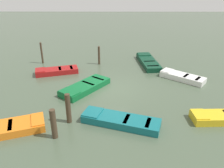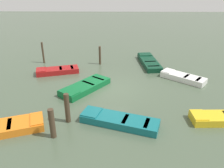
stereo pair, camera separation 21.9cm
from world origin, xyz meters
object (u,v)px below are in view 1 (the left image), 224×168
object	(u,v)px
rowboat_white	(182,77)
rowboat_yellow	(222,117)
mooring_piling_mid_left	(99,55)
rowboat_orange	(16,127)
rowboat_teal	(120,120)
rowboat_green	(85,87)
rowboat_dark_green	(148,62)
mooring_piling_center	(42,53)
mooring_piling_far_left	(68,108)
rowboat_red	(57,71)
mooring_piling_far_right	(54,124)

from	to	relation	value
rowboat_white	rowboat_yellow	xyz separation A→B (m)	(-0.64, 5.49, 0.00)
mooring_piling_mid_left	rowboat_orange	bearing A→B (deg)	69.72
rowboat_white	rowboat_teal	distance (m)	7.56
rowboat_green	rowboat_dark_green	size ratio (longest dim) A/B	0.89
rowboat_yellow	mooring_piling_center	distance (m)	15.16
rowboat_teal	rowboat_dark_green	bearing A→B (deg)	-88.37
rowboat_yellow	mooring_piling_far_left	xyz separation A→B (m)	(8.14, 0.18, 0.61)
rowboat_red	rowboat_white	bearing A→B (deg)	157.04
rowboat_orange	rowboat_green	size ratio (longest dim) A/B	0.81
rowboat_green	mooring_piling_far_left	bearing A→B (deg)	30.89
rowboat_teal	mooring_piling_center	distance (m)	11.55
rowboat_orange	rowboat_yellow	xyz separation A→B (m)	(-10.69, -0.95, -0.00)
mooring_piling_center	mooring_piling_far_right	bearing A→B (deg)	108.68
mooring_piling_far_right	mooring_piling_center	distance (m)	11.11
rowboat_yellow	mooring_piling_mid_left	bearing A→B (deg)	-53.40
rowboat_teal	mooring_piling_mid_left	world-z (taller)	mooring_piling_mid_left
rowboat_yellow	mooring_piling_far_left	bearing A→B (deg)	-0.89
rowboat_orange	mooring_piling_far_right	size ratio (longest dim) A/B	2.03
rowboat_white	rowboat_dark_green	size ratio (longest dim) A/B	0.75
rowboat_yellow	mooring_piling_center	bearing A→B (deg)	-38.78
mooring_piling_far_right	mooring_piling_mid_left	bearing A→B (deg)	-98.36
rowboat_yellow	rowboat_teal	bearing A→B (deg)	1.45
rowboat_red	mooring_piling_center	xyz separation A→B (m)	(1.79, -2.40, 0.73)
mooring_piling_mid_left	mooring_piling_far_left	bearing A→B (deg)	83.27
mooring_piling_mid_left	mooring_piling_far_right	size ratio (longest dim) A/B	1.05
rowboat_red	mooring_piling_far_left	bearing A→B (deg)	91.79
rowboat_green	mooring_piling_far_left	distance (m)	3.92
rowboat_white	mooring_piling_center	distance (m)	12.07
rowboat_teal	mooring_piling_center	size ratio (longest dim) A/B	2.23
rowboat_red	rowboat_orange	bearing A→B (deg)	71.27
rowboat_white	mooring_piling_mid_left	bearing A→B (deg)	11.12
rowboat_green	mooring_piling_center	bearing A→B (deg)	-103.78
rowboat_orange	mooring_piling_center	xyz separation A→B (m)	(1.46, -9.98, 0.73)
mooring_piling_center	rowboat_teal	bearing A→B (deg)	125.57
mooring_piling_far_right	mooring_piling_center	xyz separation A→B (m)	(3.56, -10.52, 0.18)
rowboat_green	rowboat_teal	xyz separation A→B (m)	(-2.30, 4.02, -0.00)
rowboat_green	mooring_piling_mid_left	bearing A→B (deg)	-150.59
rowboat_teal	mooring_piling_far_right	bearing A→B (deg)	38.04
rowboat_dark_green	mooring_piling_mid_left	bearing A→B (deg)	83.89
rowboat_teal	mooring_piling_center	bearing A→B (deg)	-36.41
mooring_piling_far_left	rowboat_teal	bearing A→B (deg)	176.55
rowboat_teal	mooring_piling_far_left	distance (m)	2.77
rowboat_green	rowboat_teal	distance (m)	4.63
mooring_piling_mid_left	mooring_piling_center	size ratio (longest dim) A/B	0.86
rowboat_white	mooring_piling_mid_left	size ratio (longest dim) A/B	1.99
rowboat_white	mooring_piling_center	bearing A→B (deg)	21.35
rowboat_green	rowboat_red	xyz separation A→B (m)	(2.62, -2.96, 0.00)
rowboat_orange	rowboat_green	distance (m)	5.48
rowboat_white	rowboat_yellow	size ratio (longest dim) A/B	0.99
rowboat_orange	mooring_piling_center	bearing A→B (deg)	78.65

